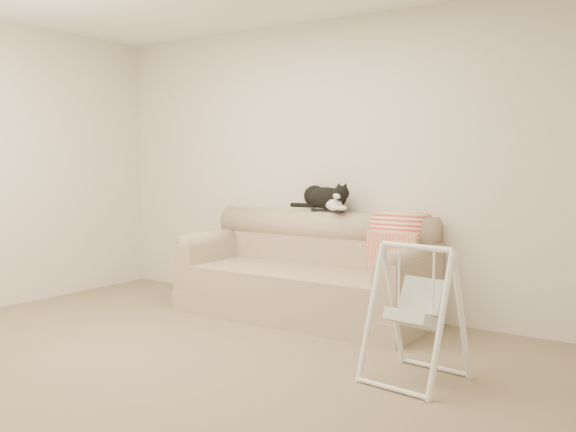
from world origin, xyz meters
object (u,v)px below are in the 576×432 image
object	(u,v)px
remote_a	(321,210)
tuxedo_cat	(326,198)
baby_swing	(416,312)
remote_b	(338,211)
sofa	(307,275)

from	to	relation	value
remote_a	tuxedo_cat	distance (m)	0.11
baby_swing	remote_b	bearing A→B (deg)	135.92
remote_a	tuxedo_cat	xyz separation A→B (m)	(0.04, 0.01, 0.11)
remote_b	tuxedo_cat	distance (m)	0.20
sofa	tuxedo_cat	size ratio (longest dim) A/B	3.36
remote_a	remote_b	world-z (taller)	remote_a
tuxedo_cat	baby_swing	bearing A→B (deg)	-41.90
remote_b	sofa	bearing A→B (deg)	-133.15
sofa	tuxedo_cat	bearing A→B (deg)	83.32
tuxedo_cat	baby_swing	world-z (taller)	tuxedo_cat
remote_a	remote_b	xyz separation A→B (m)	(0.20, -0.04, -0.00)
sofa	baby_swing	xyz separation A→B (m)	(1.45, -1.02, 0.07)
remote_b	tuxedo_cat	xyz separation A→B (m)	(-0.16, 0.05, 0.11)
remote_b	baby_swing	world-z (taller)	remote_b
remote_b	baby_swing	xyz separation A→B (m)	(1.26, -1.22, -0.48)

